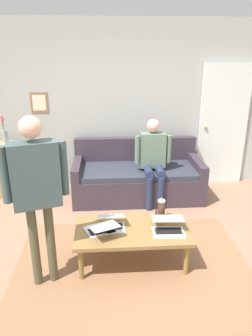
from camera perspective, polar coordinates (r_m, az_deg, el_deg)
ground_plane at (r=3.66m, az=0.75°, el=-16.12°), size 7.68×7.68×0.00m
area_rug at (r=3.54m, az=1.23°, el=-17.53°), size 2.54×1.89×0.01m
back_wall at (r=5.21m, az=-1.18°, el=11.21°), size 7.04×0.11×2.70m
interior_door at (r=5.55m, az=17.38°, el=7.43°), size 0.82×0.09×2.05m
couch at (r=4.97m, az=2.04°, el=-1.82°), size 1.99×0.90×0.88m
coffee_table at (r=3.42m, az=1.13°, el=-11.73°), size 1.22×0.66×0.40m
laptop_left at (r=3.41m, az=-2.70°, el=-10.17°), size 0.29×0.29×0.15m
laptop_center at (r=3.37m, az=7.77°, el=-10.75°), size 0.35×0.33×0.14m
laptop_right at (r=3.32m, az=-4.60°, el=-11.04°), size 0.40×0.45×0.15m
french_press at (r=3.55m, az=6.48°, el=-7.58°), size 0.11×0.09×0.26m
side_shelf at (r=5.29m, az=-20.60°, el=-0.23°), size 0.42×0.32×0.87m
flower_vase at (r=5.12m, az=-21.44°, el=6.01°), size 0.08×0.11×0.44m
person_standing at (r=2.91m, az=-16.21°, el=-2.64°), size 0.59×0.30×1.69m
person_seated at (r=4.64m, az=5.04°, el=2.05°), size 0.55×0.51×1.28m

